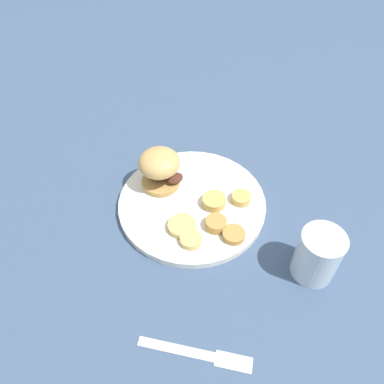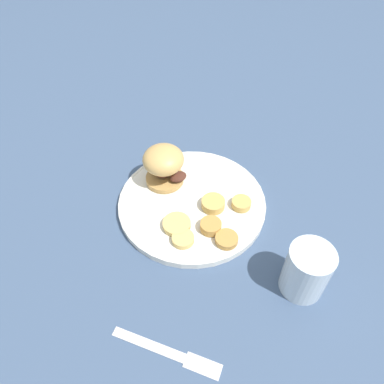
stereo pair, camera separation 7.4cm
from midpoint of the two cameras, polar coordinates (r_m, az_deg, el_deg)
name	(u,v)px [view 2 (the right image)]	position (r m, az deg, el deg)	size (l,w,h in m)	color
ground_plane	(192,205)	(0.77, 2.74, -2.20)	(4.00, 4.00, 0.00)	#3D5170
dinner_plate	(192,203)	(0.76, 2.77, -1.77)	(0.30, 0.30, 0.02)	white
sandwich	(164,164)	(0.76, -1.56, 4.15)	(0.08, 0.09, 0.09)	tan
potato_round_0	(213,204)	(0.74, 6.09, -1.93)	(0.05, 0.05, 0.02)	tan
potato_round_1	(211,226)	(0.71, 5.87, -5.36)	(0.04, 0.04, 0.02)	#BC8942
potato_round_2	(227,239)	(0.70, 8.34, -7.31)	(0.04, 0.04, 0.01)	#BC8942
potato_round_3	(183,239)	(0.69, 1.68, -7.31)	(0.04, 0.04, 0.01)	#DBB766
potato_round_4	(177,224)	(0.71, 0.62, -5.11)	(0.05, 0.05, 0.01)	#DBB766
potato_round_5	(241,203)	(0.75, 10.32, -1.88)	(0.04, 0.04, 0.01)	tan
fork	(168,352)	(0.62, -0.05, -23.42)	(0.12, 0.16, 0.00)	silver
drinking_glass	(306,271)	(0.66, 20.20, -11.42)	(0.08, 0.08, 0.10)	silver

